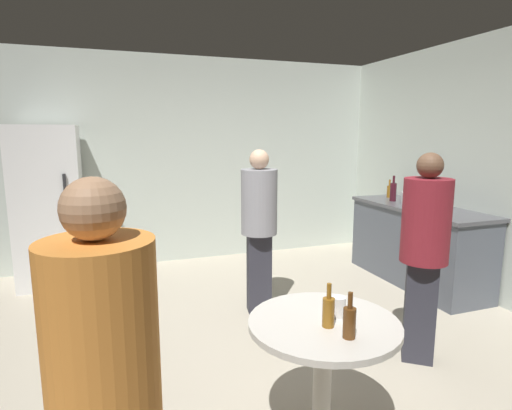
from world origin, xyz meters
The scene contains 14 objects.
ground_plane centered at (0.00, 0.00, -0.05)m, with size 5.20×5.20×0.10m, color #B2A893.
wall_back centered at (0.00, 2.63, 1.35)m, with size 5.32×0.06×2.70m, color beige.
refrigerator centered at (-1.68, 2.20, 0.90)m, with size 0.70×0.68×1.80m.
kitchen_counter centered at (2.28, 0.82, 0.45)m, with size 0.64×1.76×0.90m.
kettle centered at (2.23, 0.96, 0.97)m, with size 0.24×0.17×0.18m.
wine_bottle_on_counter centered at (2.21, 1.21, 1.02)m, with size 0.08×0.08×0.31m.
beer_bottle_on_counter centered at (2.35, 1.47, 0.98)m, with size 0.06×0.06×0.23m.
foreground_table centered at (0.01, -1.10, 0.63)m, with size 0.80×0.80×0.73m.
beer_bottle_amber centered at (0.00, -1.17, 0.82)m, with size 0.06×0.06×0.23m.
beer_bottle_brown centered at (0.04, -1.31, 0.82)m, with size 0.06×0.06×0.23m.
plastic_cup_white centered at (0.11, -1.08, 0.79)m, with size 0.08×0.08×0.11m, color white.
person_in_gray_shirt centered at (0.30, 0.68, 0.91)m, with size 0.39×0.39×1.56m.
person_in_orange_shirt centered at (-1.06, -1.66, 0.92)m, with size 0.40×0.40×1.59m.
person_in_maroon_shirt centered at (1.13, -0.56, 0.92)m, with size 0.48×0.48×1.58m.
Camera 1 is at (-1.00, -2.90, 1.70)m, focal length 29.00 mm.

